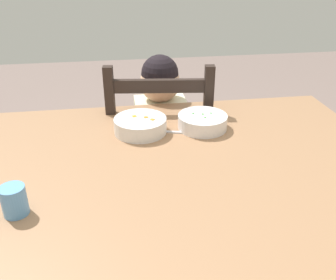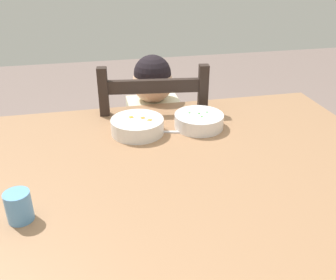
{
  "view_description": "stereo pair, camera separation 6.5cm",
  "coord_description": "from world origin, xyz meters",
  "px_view_note": "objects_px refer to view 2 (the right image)",
  "views": [
    {
      "loc": [
        -0.11,
        -0.94,
        1.35
      ],
      "look_at": [
        0.04,
        0.07,
        0.82
      ],
      "focal_mm": 40.11,
      "sensor_mm": 36.0,
      "label": 1
    },
    {
      "loc": [
        -0.18,
        -0.93,
        1.35
      ],
      "look_at": [
        0.04,
        0.07,
        0.82
      ],
      "focal_mm": 40.11,
      "sensor_mm": 36.0,
      "label": 2
    }
  ],
  "objects_px": {
    "bowl_of_peas": "(199,120)",
    "bowl_of_carrots": "(137,126)",
    "dining_table": "(161,194)",
    "drinking_cup": "(19,206)",
    "dining_chair": "(154,163)",
    "child_figure": "(155,130)",
    "spoon": "(159,131)"
  },
  "relations": [
    {
      "from": "child_figure",
      "to": "spoon",
      "type": "xyz_separation_m",
      "value": [
        -0.04,
        -0.3,
        0.14
      ]
    },
    {
      "from": "dining_table",
      "to": "child_figure",
      "type": "height_order",
      "value": "child_figure"
    },
    {
      "from": "bowl_of_carrots",
      "to": "dining_chair",
      "type": "bearing_deg",
      "value": 70.68
    },
    {
      "from": "dining_chair",
      "to": "child_figure",
      "type": "distance_m",
      "value": 0.17
    },
    {
      "from": "bowl_of_peas",
      "to": "drinking_cup",
      "type": "bearing_deg",
      "value": -144.15
    },
    {
      "from": "dining_chair",
      "to": "child_figure",
      "type": "xyz_separation_m",
      "value": [
        0.01,
        -0.01,
        0.17
      ]
    },
    {
      "from": "child_figure",
      "to": "spoon",
      "type": "distance_m",
      "value": 0.34
    },
    {
      "from": "child_figure",
      "to": "drinking_cup",
      "type": "distance_m",
      "value": 0.85
    },
    {
      "from": "dining_table",
      "to": "child_figure",
      "type": "xyz_separation_m",
      "value": [
        0.08,
        0.53,
        -0.04
      ]
    },
    {
      "from": "drinking_cup",
      "to": "dining_chair",
      "type": "bearing_deg",
      "value": 57.82
    },
    {
      "from": "bowl_of_peas",
      "to": "bowl_of_carrots",
      "type": "height_order",
      "value": "bowl_of_carrots"
    },
    {
      "from": "child_figure",
      "to": "drinking_cup",
      "type": "bearing_deg",
      "value": -122.75
    },
    {
      "from": "bowl_of_carrots",
      "to": "drinking_cup",
      "type": "xyz_separation_m",
      "value": [
        -0.34,
        -0.4,
        0.01
      ]
    },
    {
      "from": "bowl_of_peas",
      "to": "spoon",
      "type": "height_order",
      "value": "bowl_of_peas"
    },
    {
      "from": "spoon",
      "to": "bowl_of_peas",
      "type": "bearing_deg",
      "value": 4.66
    },
    {
      "from": "dining_table",
      "to": "bowl_of_peas",
      "type": "xyz_separation_m",
      "value": [
        0.19,
        0.24,
        0.12
      ]
    },
    {
      "from": "dining_chair",
      "to": "drinking_cup",
      "type": "height_order",
      "value": "dining_chair"
    },
    {
      "from": "child_figure",
      "to": "spoon",
      "type": "bearing_deg",
      "value": -96.79
    },
    {
      "from": "bowl_of_peas",
      "to": "bowl_of_carrots",
      "type": "bearing_deg",
      "value": -180.0
    },
    {
      "from": "dining_table",
      "to": "child_figure",
      "type": "bearing_deg",
      "value": 81.8
    },
    {
      "from": "spoon",
      "to": "child_figure",
      "type": "bearing_deg",
      "value": 83.21
    },
    {
      "from": "dining_table",
      "to": "drinking_cup",
      "type": "height_order",
      "value": "drinking_cup"
    },
    {
      "from": "dining_table",
      "to": "dining_chair",
      "type": "relative_size",
      "value": 1.53
    },
    {
      "from": "child_figure",
      "to": "spoon",
      "type": "height_order",
      "value": "child_figure"
    },
    {
      "from": "dining_table",
      "to": "bowl_of_peas",
      "type": "relative_size",
      "value": 8.39
    },
    {
      "from": "dining_table",
      "to": "spoon",
      "type": "relative_size",
      "value": 10.67
    },
    {
      "from": "dining_chair",
      "to": "spoon",
      "type": "relative_size",
      "value": 6.96
    },
    {
      "from": "dining_chair",
      "to": "child_figure",
      "type": "bearing_deg",
      "value": -39.31
    },
    {
      "from": "bowl_of_peas",
      "to": "spoon",
      "type": "bearing_deg",
      "value": -175.34
    },
    {
      "from": "dining_chair",
      "to": "spoon",
      "type": "height_order",
      "value": "dining_chair"
    },
    {
      "from": "dining_chair",
      "to": "bowl_of_carrots",
      "type": "distance_m",
      "value": 0.46
    },
    {
      "from": "dining_chair",
      "to": "bowl_of_peas",
      "type": "height_order",
      "value": "dining_chair"
    }
  ]
}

